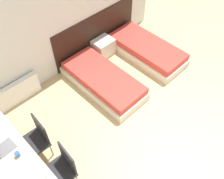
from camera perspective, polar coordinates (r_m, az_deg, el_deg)
ground_plane at (r=4.97m, az=17.04°, el=-16.86°), size 20.00×20.00×0.00m
wall_back at (r=5.51m, az=-12.55°, el=14.92°), size 5.88×0.05×2.70m
headboard_panel at (r=6.44m, az=-3.57°, el=12.79°), size 2.58×0.03×1.08m
bed_near_window at (r=5.72m, az=-2.04°, el=2.06°), size 0.95×2.04×0.36m
bed_near_door at (r=6.55m, az=7.93°, el=9.00°), size 0.95×2.04×0.36m
nightstand at (r=6.50m, az=-2.01°, el=9.65°), size 0.51×0.41×0.44m
radiator at (r=5.74m, az=-20.61°, el=-0.52°), size 0.99×0.12×0.54m
desk at (r=4.34m, az=-19.77°, el=-16.42°), size 0.54×2.38×0.78m
chair_near_laptop at (r=4.67m, az=-17.08°, el=-10.74°), size 0.50×0.50×0.91m
chair_near_notebook at (r=4.32m, az=-11.52°, el=-17.24°), size 0.51×0.51×0.91m
laptop at (r=4.35m, az=-24.02°, el=-12.16°), size 0.32×0.26×0.32m
mug at (r=4.23m, az=-20.81°, el=-13.71°), size 0.08×0.08×0.09m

